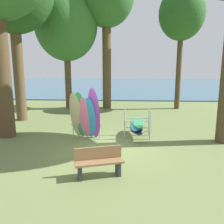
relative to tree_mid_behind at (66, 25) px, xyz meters
name	(u,v)px	position (x,y,z in m)	size (l,w,h in m)	color
ground_plane	(106,147)	(3.53, -8.31, -5.96)	(80.00, 80.00, 0.00)	olive
lake_water	(122,84)	(3.53, 21.69, -5.91)	(80.00, 36.00, 0.10)	#38607A
tree_mid_behind	(66,25)	(0.00, 0.00, 0.00)	(4.42, 4.42, 8.54)	brown
tree_deep_back	(182,15)	(8.06, 0.29, 0.63)	(3.16, 3.16, 8.49)	#4C3823
leaning_board_pile	(85,116)	(2.54, -7.38, -4.94)	(1.38, 0.85, 2.28)	#C6B289
board_storage_rack	(137,125)	(4.78, -6.97, -5.41)	(1.15, 2.13, 1.25)	#9EA0A5
park_bench	(99,161)	(3.53, -10.80, -5.51)	(1.46, 0.81, 0.85)	#2D2D33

